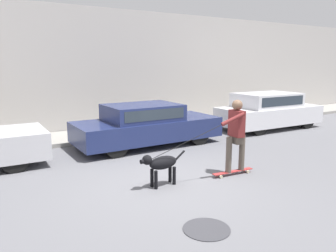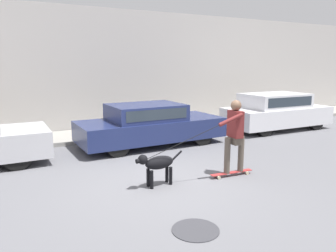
{
  "view_description": "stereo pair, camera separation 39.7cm",
  "coord_description": "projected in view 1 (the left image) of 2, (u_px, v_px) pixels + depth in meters",
  "views": [
    {
      "loc": [
        -3.38,
        -5.64,
        2.43
      ],
      "look_at": [
        0.57,
        1.04,
        0.95
      ],
      "focal_mm": 35.0,
      "sensor_mm": 36.0,
      "label": 1
    },
    {
      "loc": [
        -3.03,
        -5.83,
        2.43
      ],
      "look_at": [
        0.57,
        1.04,
        0.95
      ],
      "focal_mm": 35.0,
      "sensor_mm": 36.0,
      "label": 2
    }
  ],
  "objects": [
    {
      "name": "parked_car_1",
      "position": [
        147.0,
        125.0,
        9.81
      ],
      "size": [
        4.39,
        1.83,
        1.25
      ],
      "rotation": [
        0.0,
        0.0,
        0.02
      ],
      "color": "black",
      "rests_on": "ground_plane"
    },
    {
      "name": "parked_car_2",
      "position": [
        268.0,
        111.0,
        12.39
      ],
      "size": [
        4.07,
        1.78,
        1.35
      ],
      "rotation": [
        0.0,
        0.0,
        -0.02
      ],
      "color": "black",
      "rests_on": "ground_plane"
    },
    {
      "name": "skateboarder",
      "position": [
        236.0,
        132.0,
        7.12
      ],
      "size": [
        2.55,
        0.53,
        1.67
      ],
      "rotation": [
        0.0,
        0.0,
        3.08
      ],
      "color": "beige",
      "rests_on": "ground_plane"
    },
    {
      "name": "ground_plane",
      "position": [
        170.0,
        181.0,
        6.92
      ],
      "size": [
        36.0,
        36.0,
        0.0
      ],
      "primitive_type": "plane",
      "color": "slate"
    },
    {
      "name": "sidewalk_curb",
      "position": [
        95.0,
        135.0,
        11.05
      ],
      "size": [
        30.0,
        1.81,
        0.13
      ],
      "color": "gray",
      "rests_on": "ground_plane"
    },
    {
      "name": "back_wall",
      "position": [
        83.0,
        71.0,
        11.57
      ],
      "size": [
        32.0,
        0.3,
        4.38
      ],
      "color": "#B2ADA8",
      "rests_on": "ground_plane"
    },
    {
      "name": "dog",
      "position": [
        161.0,
        164.0,
        6.53
      ],
      "size": [
        1.06,
        0.31,
        0.7
      ],
      "rotation": [
        0.0,
        0.0,
        3.22
      ],
      "color": "black",
      "rests_on": "ground_plane"
    },
    {
      "name": "manhole_cover",
      "position": [
        207.0,
        229.0,
        4.88
      ],
      "size": [
        0.71,
        0.71,
        0.01
      ],
      "color": "#38383D",
      "rests_on": "ground_plane"
    }
  ]
}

